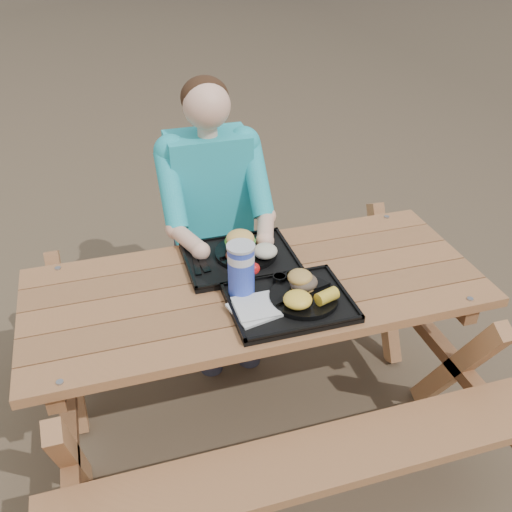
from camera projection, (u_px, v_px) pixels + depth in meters
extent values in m
plane|color=#999999|center=(256.00, 414.00, 2.66)|extent=(60.00, 60.00, 0.00)
cube|color=black|center=(289.00, 303.00, 2.13)|extent=(0.45, 0.35, 0.02)
cube|color=black|center=(240.00, 259.00, 2.38)|extent=(0.45, 0.35, 0.02)
cylinder|color=black|center=(304.00, 297.00, 2.13)|extent=(0.26, 0.26, 0.02)
cylinder|color=black|center=(246.00, 253.00, 2.39)|extent=(0.26, 0.26, 0.02)
cube|color=silver|center=(254.00, 309.00, 2.07)|extent=(0.19, 0.19, 0.02)
cylinder|color=#1A36C8|center=(241.00, 271.00, 2.12)|extent=(0.10, 0.10, 0.20)
cylinder|color=#321205|center=(279.00, 279.00, 2.22)|extent=(0.05, 0.05, 0.03)
cylinder|color=gold|center=(293.00, 277.00, 2.22)|extent=(0.06, 0.06, 0.03)
ellipsoid|color=yellow|center=(298.00, 300.00, 2.06)|extent=(0.11, 0.11, 0.05)
cube|color=black|center=(201.00, 261.00, 2.35)|extent=(0.05, 0.17, 0.01)
ellipsoid|color=#541B10|center=(237.00, 255.00, 2.32)|extent=(0.09, 0.09, 0.04)
ellipsoid|color=beige|center=(265.00, 251.00, 2.33)|extent=(0.10, 0.10, 0.06)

